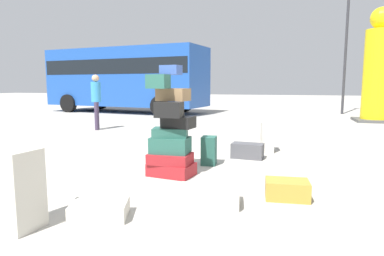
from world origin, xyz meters
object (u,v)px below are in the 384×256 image
Objects in this scene: person_bearded_onlooker at (96,97)px; parked_bus at (126,76)px; lamp_post at (348,16)px; suitcase_cream_upright_blue at (267,137)px; suitcase_tan_right_side at (287,189)px; suitcase_cream_foreground_near at (20,190)px; suitcase_cream_behind_tower at (100,210)px; suitcase_tower at (171,135)px; suitcase_charcoal_left_side at (247,151)px; suitcase_teal_foreground_far at (209,151)px; yellow_dummy_statue at (378,72)px; suitcase_cream_white_trunk at (209,196)px.

parked_bus reaches higher than person_bearded_onlooker.
suitcase_cream_upright_blue is at bearing -106.85° from lamp_post.
suitcase_tan_right_side is 0.31× the size of person_bearded_onlooker.
suitcase_cream_foreground_near is 1.36× the size of suitcase_cream_behind_tower.
suitcase_charcoal_left_side is (1.04, 1.51, -0.49)m from suitcase_tower.
suitcase_cream_foreground_near is 0.81m from suitcase_cream_behind_tower.
lamp_post reaches higher than suitcase_teal_foreground_far.
suitcase_charcoal_left_side is 8.84m from yellow_dummy_statue.
parked_bus is at bearing 119.90° from suitcase_tan_right_side.
person_bearded_onlooker reaches higher than suitcase_charcoal_left_side.
suitcase_tan_right_side is (1.75, -0.67, -0.52)m from suitcase_tower.
parked_bus is at bearing 172.85° from person_bearded_onlooker.
lamp_post is at bearing 54.53° from suitcase_cream_behind_tower.
parked_bus is (-7.39, 8.41, 1.52)m from suitcase_cream_upright_blue.
suitcase_cream_upright_blue is at bearing 42.68° from person_bearded_onlooker.
suitcase_cream_white_trunk is (0.85, -1.13, -0.53)m from suitcase_tower.
suitcase_cream_behind_tower is at bearing -106.52° from suitcase_teal_foreground_far.
suitcase_tan_right_side is 2.94m from suitcase_cream_upright_blue.
suitcase_cream_behind_tower is at bearing 44.07° from suitcase_cream_foreground_near.
suitcase_cream_behind_tower is 13.88m from parked_bus.
suitcase_teal_foreground_far is 9.71m from yellow_dummy_statue.
suitcase_teal_foreground_far is 0.06× the size of parked_bus.
suitcase_teal_foreground_far is 0.86× the size of suitcase_cream_behind_tower.
suitcase_tan_right_side is 1.99m from suitcase_teal_foreground_far.
suitcase_cream_foreground_near is 7.38m from person_bearded_onlooker.
suitcase_cream_foreground_near is 1.28× the size of suitcase_cream_upright_blue.
suitcase_cream_upright_blue is 11.35m from lamp_post.
suitcase_tower reaches higher than suitcase_cream_behind_tower.
suitcase_cream_white_trunk is 1.20× the size of suitcase_charcoal_left_side.
suitcase_cream_foreground_near is 5.01m from suitcase_cream_upright_blue.
yellow_dummy_statue is 0.50× the size of parked_bus.
parked_bus is at bearing 119.42° from suitcase_tower.
suitcase_tower is at bearing -119.01° from yellow_dummy_statue.
suitcase_charcoal_left_side is 5.81m from person_bearded_onlooker.
yellow_dummy_statue is (5.28, 11.00, 1.80)m from suitcase_cream_behind_tower.
suitcase_cream_foreground_near is at bearing -152.28° from suitcase_tan_right_side.
suitcase_tower is 1.90m from suitcase_charcoal_left_side.
suitcase_teal_foreground_far reaches higher than suitcase_charcoal_left_side.
suitcase_teal_foreground_far is at bearing 62.05° from suitcase_tower.
suitcase_cream_upright_blue is at bearing 71.26° from suitcase_charcoal_left_side.
suitcase_tower is 10.57m from yellow_dummy_statue.
suitcase_tan_right_side is at bearing -91.09° from suitcase_cream_upright_blue.
lamp_post is (2.68, 13.01, 4.40)m from suitcase_tan_right_side.
parked_bus reaches higher than suitcase_cream_foreground_near.
lamp_post reaches higher than suitcase_tan_right_side.
suitcase_cream_white_trunk is at bearing -52.92° from suitcase_tower.
suitcase_charcoal_left_side is 0.96× the size of suitcase_cream_upright_blue.
suitcase_cream_upright_blue is (0.95, 1.43, 0.06)m from suitcase_teal_foreground_far.
person_bearded_onlooker reaches higher than suitcase_cream_upright_blue.
suitcase_cream_behind_tower is (-0.62, -2.64, -0.16)m from suitcase_teal_foreground_far.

